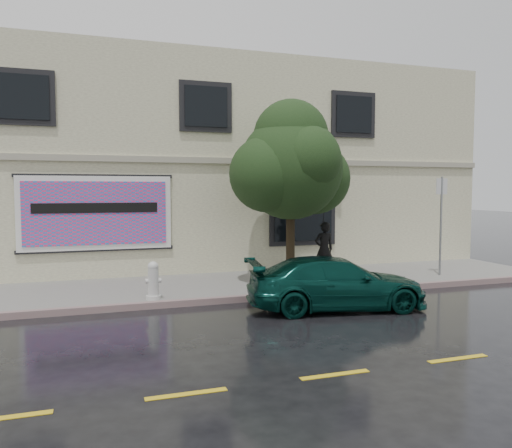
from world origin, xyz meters
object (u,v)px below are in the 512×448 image
object	(u,v)px
car	(336,283)
street_tree	(291,168)
pedestrian	(324,249)
fire_hydrant	(153,281)

from	to	relation	value
car	street_tree	world-z (taller)	street_tree
car	pedestrian	distance (m)	3.36
car	pedestrian	world-z (taller)	pedestrian
car	street_tree	distance (m)	3.82
pedestrian	street_tree	distance (m)	2.68
car	fire_hydrant	distance (m)	4.25
car	fire_hydrant	bearing A→B (deg)	76.55
fire_hydrant	car	bearing A→B (deg)	0.07
pedestrian	fire_hydrant	xyz separation A→B (m)	(-5.14, -1.46, -0.38)
street_tree	car	bearing A→B (deg)	-89.44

